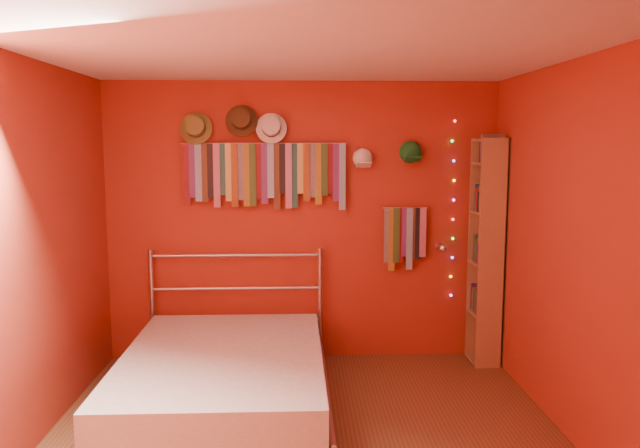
{
  "coord_description": "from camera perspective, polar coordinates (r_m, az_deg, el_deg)",
  "views": [
    {
      "loc": [
        -0.05,
        -3.83,
        1.96
      ],
      "look_at": [
        0.13,
        0.9,
        1.34
      ],
      "focal_mm": 35.0,
      "sensor_mm": 36.0,
      "label": 1
    }
  ],
  "objects": [
    {
      "name": "fedora_brown",
      "position": [
        5.51,
        -7.21,
        9.44
      ],
      "size": [
        0.28,
        0.15,
        0.28
      ],
      "rotation": [
        1.36,
        0.0,
        0.0
      ],
      "color": "#463019",
      "rests_on": "back_wall"
    },
    {
      "name": "cap_green",
      "position": [
        5.61,
        8.25,
        6.5
      ],
      "size": [
        0.19,
        0.24,
        0.19
      ],
      "color": "#19722B",
      "rests_on": "back_wall"
    },
    {
      "name": "bed",
      "position": [
        4.77,
        -8.83,
        -13.84
      ],
      "size": [
        1.54,
        2.11,
        1.02
      ],
      "rotation": [
        0.0,
        0.0,
        0.0
      ],
      "color": "#B8B8BD",
      "rests_on": "ground"
    },
    {
      "name": "small_tie_rack",
      "position": [
        5.65,
        7.74,
        -0.96
      ],
      "size": [
        0.4,
        0.03,
        0.58
      ],
      "color": "#B8B8BD",
      "rests_on": "back_wall"
    },
    {
      "name": "tie_rack",
      "position": [
        5.52,
        -5.09,
        4.78
      ],
      "size": [
        1.45,
        0.03,
        0.59
      ],
      "color": "#B8B8BD",
      "rests_on": "back_wall"
    },
    {
      "name": "right_wall",
      "position": [
        4.29,
        22.76,
        -2.66
      ],
      "size": [
        0.02,
        3.5,
        2.5
      ],
      "primitive_type": "cube",
      "color": "maroon",
      "rests_on": "ground"
    },
    {
      "name": "ground",
      "position": [
        4.3,
        -1.31,
        -19.67
      ],
      "size": [
        3.5,
        3.5,
        0.0
      ],
      "primitive_type": "plane",
      "color": "brown",
      "rests_on": "ground"
    },
    {
      "name": "reading_lamp",
      "position": [
        5.57,
        11.09,
        -2.11
      ],
      "size": [
        0.07,
        0.3,
        0.09
      ],
      "color": "#B8B8BD",
      "rests_on": "back_wall"
    },
    {
      "name": "left_wall",
      "position": [
        4.25,
        -25.73,
        -2.91
      ],
      "size": [
        0.02,
        3.5,
        2.5
      ],
      "primitive_type": "cube",
      "color": "maroon",
      "rests_on": "ground"
    },
    {
      "name": "bookshelf",
      "position": [
        5.7,
        15.34,
        -2.33
      ],
      "size": [
        0.25,
        0.34,
        2.0
      ],
      "color": "#9F7048",
      "rests_on": "ground"
    },
    {
      "name": "back_wall",
      "position": [
        5.62,
        -1.6,
        0.19
      ],
      "size": [
        3.5,
        0.02,
        2.5
      ],
      "primitive_type": "cube",
      "color": "maroon",
      "rests_on": "ground"
    },
    {
      "name": "cap_white",
      "position": [
        5.55,
        3.91,
        6.01
      ],
      "size": [
        0.18,
        0.22,
        0.18
      ],
      "color": "white",
      "rests_on": "back_wall"
    },
    {
      "name": "fedora_white",
      "position": [
        5.49,
        -4.49,
        8.81
      ],
      "size": [
        0.27,
        0.15,
        0.27
      ],
      "rotation": [
        1.36,
        0.0,
        0.0
      ],
      "color": "white",
      "rests_on": "back_wall"
    },
    {
      "name": "ceiling",
      "position": [
        3.86,
        -1.42,
        15.49
      ],
      "size": [
        3.5,
        3.5,
        0.02
      ],
      "primitive_type": "cube",
      "color": "white",
      "rests_on": "back_wall"
    },
    {
      "name": "fedora_olive",
      "position": [
        5.55,
        -11.32,
        8.66
      ],
      "size": [
        0.28,
        0.15,
        0.28
      ],
      "rotation": [
        1.36,
        0.0,
        0.0
      ],
      "color": "olive",
      "rests_on": "back_wall"
    },
    {
      "name": "fairy_lights",
      "position": [
        5.74,
        12.05,
        1.29
      ],
      "size": [
        0.06,
        0.02,
        1.6
      ],
      "color": "#FF3333",
      "rests_on": "back_wall"
    }
  ]
}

